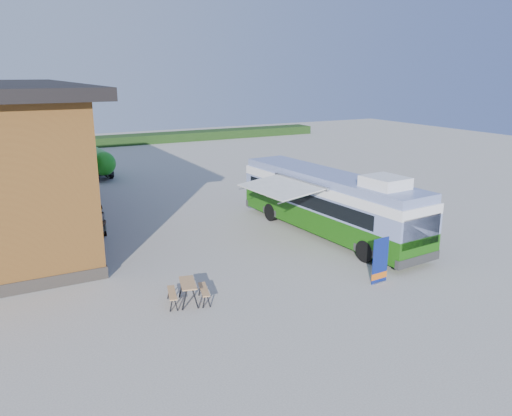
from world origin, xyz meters
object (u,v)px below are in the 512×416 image
person_a (96,216)px  slurry_tanker (97,160)px  person_b (99,221)px  bus (329,201)px  banner (380,265)px  picnic_table (188,288)px

person_a → slurry_tanker: slurry_tanker is taller
slurry_tanker → person_b: bearing=-104.0°
bus → person_a: (-10.41, 5.62, -0.81)m
bus → person_b: bearing=150.8°
banner → bus: bearing=68.7°
bus → picnic_table: 10.05m
picnic_table → person_a: 9.83m
banner → slurry_tanker: 26.93m
slurry_tanker → banner: bearing=-81.2°
person_b → slurry_tanker: size_ratio=0.28×
picnic_table → person_a: size_ratio=0.89×
picnic_table → person_b: (-1.32, 8.96, 0.27)m
person_b → slurry_tanker: slurry_tanker is taller
bus → person_a: 11.86m
bus → person_b: 11.52m
bus → slurry_tanker: (-7.52, 20.36, -0.43)m
picnic_table → slurry_tanker: size_ratio=0.27×
banner → slurry_tanker: size_ratio=0.30×
bus → slurry_tanker: bus is taller
person_a → picnic_table: bearing=-99.5°
banner → picnic_table: (-7.27, 1.84, -0.16)m
person_b → slurry_tanker: 15.79m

